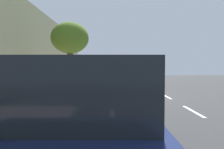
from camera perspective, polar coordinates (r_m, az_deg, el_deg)
ground at (r=12.84m, az=3.42°, el=-6.06°), size 57.18×57.18×0.00m
sidewalk at (r=13.21m, az=-14.56°, el=-5.55°), size 3.53×35.74×0.16m
curb_edge at (r=12.88m, az=-6.56°, el=-5.69°), size 0.16×35.74×0.16m
lane_stripe_centre at (r=13.23m, az=14.85°, el=-5.87°), size 0.14×35.80×0.01m
lane_stripe_bike_edge at (r=12.81m, az=0.03°, el=-6.06°), size 0.12×35.74×0.01m
building_facade at (r=13.77m, az=-22.88°, el=6.49°), size 0.50×35.74×5.83m
parked_sedan_tan_nearest at (r=26.15m, az=-1.05°, el=-0.09°), size 2.03×4.49×1.52m
parked_suv_grey_second at (r=19.95m, az=-1.18°, el=-0.08°), size 2.00×4.72×1.99m
parked_sedan_white_mid at (r=10.17m, az=-1.85°, el=-4.02°), size 1.91×4.44×1.52m
parked_suv_dark_blue_far at (r=3.47m, az=-6.33°, el=-12.05°), size 1.97×4.70×1.99m
bicycle_at_curb at (r=15.52m, az=-3.72°, el=-3.15°), size 1.67×0.72×0.79m
cyclist_with_backpack at (r=15.93m, az=-4.43°, el=-0.70°), size 0.49×0.60×1.69m
street_tree_near_cyclist at (r=12.46m, az=-11.65°, el=9.61°), size 2.21×2.21×4.30m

